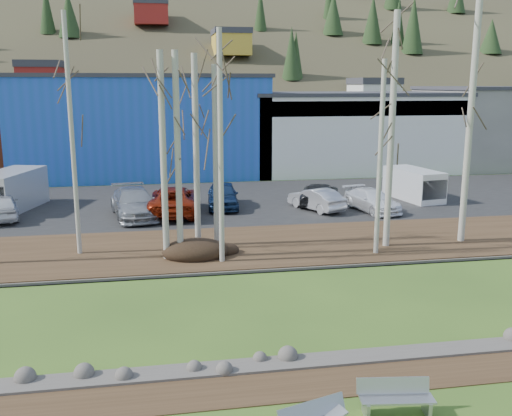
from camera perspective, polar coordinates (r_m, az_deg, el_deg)
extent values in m
cube|color=#382616|center=(15.74, 10.15, -16.32)|extent=(80.00, 1.80, 0.03)
cube|color=#382616|center=(26.86, 1.11, -3.77)|extent=(80.00, 7.00, 0.15)
cube|color=black|center=(36.93, -2.00, 0.66)|extent=(80.00, 14.00, 0.14)
cube|color=blue|center=(49.96, -11.21, 8.03)|extent=(20.00, 12.00, 8.00)
cube|color=#333338|center=(49.84, -11.41, 12.79)|extent=(20.40, 12.24, 0.30)
cube|color=white|center=(52.81, 8.91, 7.51)|extent=(18.00, 12.00, 6.50)
cube|color=#333338|center=(52.64, 9.04, 11.20)|extent=(18.36, 12.24, 0.30)
cube|color=navy|center=(47.13, 11.34, 9.73)|extent=(17.64, 0.20, 1.20)
cube|color=slate|center=(59.88, 23.71, 7.42)|extent=(14.00, 12.00, 7.00)
cube|color=#333338|center=(59.75, 24.01, 10.91)|extent=(14.28, 12.24, 0.30)
cube|color=#A1A3A6|center=(14.11, 10.94, -19.07)|extent=(0.14, 0.53, 0.42)
cube|color=#A1A3A6|center=(14.48, 16.72, -18.52)|extent=(0.14, 0.53, 0.42)
cube|color=#A1A3A6|center=(14.21, 13.51, -16.85)|extent=(1.71, 0.34, 0.38)
cube|color=#A1A3A6|center=(14.17, 13.92, -18.06)|extent=(1.75, 0.70, 0.05)
cube|color=#A1A3A6|center=(13.23, 5.58, -19.42)|extent=(1.66, 0.67, 0.36)
ellipsoid|color=black|center=(25.05, -6.09, -4.18)|extent=(2.90, 2.05, 0.57)
cylinder|color=#B9B6A7|center=(25.68, -17.92, 6.78)|extent=(0.20, 0.20, 10.31)
cylinder|color=#B9B6A7|center=(25.88, -5.99, 5.53)|extent=(0.28, 0.28, 8.68)
cylinder|color=#B9B6A7|center=(23.37, -3.55, 5.90)|extent=(0.22, 0.22, 9.53)
cylinder|color=#B9B6A7|center=(24.11, -7.82, 5.02)|extent=(0.27, 0.27, 8.71)
cylinder|color=#B9B6A7|center=(26.01, -4.08, 5.09)|extent=(0.24, 0.24, 8.22)
cylinder|color=#B9B6A7|center=(25.19, 12.30, 4.80)|extent=(0.21, 0.21, 8.39)
cylinder|color=#B9B6A7|center=(28.24, 20.64, 8.39)|extent=(0.31, 0.31, 11.63)
cylinder|color=#B9B6A7|center=(26.37, 13.39, 7.34)|extent=(0.29, 0.29, 10.46)
cylinder|color=#B9B6A7|center=(24.10, -9.25, 4.98)|extent=(0.27, 0.27, 8.71)
imported|color=silver|center=(34.60, -24.09, 0.15)|extent=(2.68, 4.57, 1.46)
imported|color=maroon|center=(33.22, -8.25, 0.77)|extent=(3.13, 5.99, 1.61)
imported|color=gray|center=(32.87, -12.09, 0.49)|extent=(3.18, 5.83, 1.60)
imported|color=navy|center=(34.66, -3.34, 1.28)|extent=(2.16, 4.60, 1.52)
imported|color=silver|center=(34.17, 6.04, 0.89)|extent=(2.84, 4.21, 1.31)
imported|color=#232325|center=(35.88, 6.37, 1.42)|extent=(3.61, 5.13, 1.30)
imported|color=white|center=(34.41, 11.52, 0.76)|extent=(2.71, 4.69, 1.28)
cube|color=white|center=(38.58, 15.48, 2.31)|extent=(2.59, 4.73, 1.96)
cube|color=black|center=(37.17, 17.03, 1.85)|extent=(1.91, 1.22, 1.21)
cube|color=#B1B3B5|center=(37.05, -23.30, 1.63)|extent=(3.51, 5.67, 2.31)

